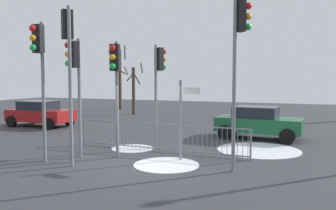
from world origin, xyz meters
The scene contains 16 objects.
ground_plane centered at (0.00, 0.00, 0.00)m, with size 60.00×60.00×0.00m, color #38383D.
traffic_light_foreground_right centered at (3.23, 0.31, 3.72)m, with size 0.49×0.44×5.10m.
traffic_light_rear_right centered at (-1.83, -0.90, 3.63)m, with size 0.49×0.44×4.97m.
traffic_light_mid_right centered at (-0.29, 2.70, 2.97)m, with size 0.41×0.52×4.05m.
traffic_light_foreground_left centered at (-2.27, 0.04, 3.02)m, with size 0.39×0.54×4.12m.
traffic_light_mid_left centered at (-0.95, 0.46, 2.94)m, with size 0.36×0.56×4.01m.
traffic_light_rear_left centered at (-2.91, -0.95, 3.35)m, with size 0.32×0.57×4.57m.
direction_sign_post centered at (1.26, 1.03, 1.53)m, with size 0.78×0.20×2.70m.
pedestrian_guard_railing centered at (0.00, 2.02, 0.55)m, with size 6.90×0.43×1.07m.
car_green_far centered at (3.14, 6.34, 0.77)m, with size 3.94×2.22×1.47m.
car_red_mid centered at (-9.01, 5.95, 0.77)m, with size 3.84×2.00×1.47m.
bare_tree_centre centered at (-9.99, 17.14, 2.80)m, with size 1.63×1.51×5.60m.
bare_tree_right centered at (-6.98, 13.81, 1.99)m, with size 1.69×1.67×3.87m.
snow_patch_kerb centered at (-1.20, 2.18, 0.01)m, with size 1.65×1.65×0.01m, color white.
snow_patch_island centered at (3.47, 3.66, 0.01)m, with size 3.16×3.16×0.01m, color white.
snow_patch_verge centered at (0.99, 0.24, 0.01)m, with size 2.10×2.10×0.01m, color white.
Camera 1 is at (4.97, -9.95, 2.77)m, focal length 37.29 mm.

